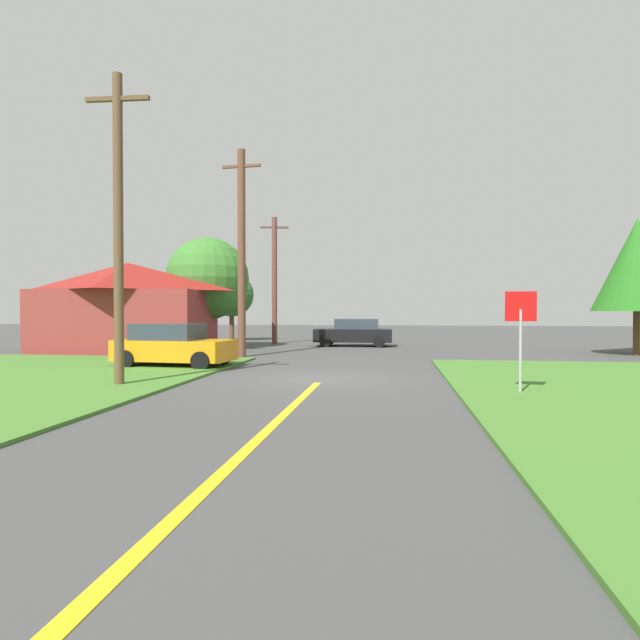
{
  "coord_description": "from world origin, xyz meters",
  "views": [
    {
      "loc": [
        2.18,
        -15.98,
        2.09
      ],
      "look_at": [
        -0.55,
        3.44,
        1.75
      ],
      "focal_mm": 29.4,
      "sensor_mm": 36.0,
      "label": 1
    }
  ],
  "objects_px": {
    "utility_pole_mid": "(242,252)",
    "utility_pole_far": "(274,279)",
    "barn": "(128,307)",
    "parked_car_near_building": "(173,346)",
    "car_approaching_junction": "(354,333)",
    "stop_sign": "(521,322)",
    "oak_tree_left": "(637,265)",
    "pine_tree_center": "(232,295)",
    "utility_pole_near": "(118,225)",
    "oak_tree_right": "(208,279)"
  },
  "relations": [
    {
      "from": "car_approaching_junction",
      "to": "barn",
      "type": "relative_size",
      "value": 0.54
    },
    {
      "from": "car_approaching_junction",
      "to": "utility_pole_far",
      "type": "xyz_separation_m",
      "value": [
        -5.19,
        1.58,
        3.3
      ]
    },
    {
      "from": "stop_sign",
      "to": "utility_pole_far",
      "type": "relative_size",
      "value": 0.32
    },
    {
      "from": "oak_tree_left",
      "to": "car_approaching_junction",
      "type": "bearing_deg",
      "value": 161.89
    },
    {
      "from": "stop_sign",
      "to": "parked_car_near_building",
      "type": "xyz_separation_m",
      "value": [
        -11.22,
        4.95,
        -1.0
      ]
    },
    {
      "from": "parked_car_near_building",
      "to": "utility_pole_near",
      "type": "bearing_deg",
      "value": -78.72
    },
    {
      "from": "car_approaching_junction",
      "to": "utility_pole_far",
      "type": "distance_m",
      "value": 6.35
    },
    {
      "from": "pine_tree_center",
      "to": "car_approaching_junction",
      "type": "bearing_deg",
      "value": -26.51
    },
    {
      "from": "utility_pole_far",
      "to": "utility_pole_mid",
      "type": "bearing_deg",
      "value": -85.96
    },
    {
      "from": "oak_tree_right",
      "to": "barn",
      "type": "height_order",
      "value": "oak_tree_right"
    },
    {
      "from": "oak_tree_right",
      "to": "barn",
      "type": "relative_size",
      "value": 0.73
    },
    {
      "from": "parked_car_near_building",
      "to": "barn",
      "type": "relative_size",
      "value": 0.52
    },
    {
      "from": "parked_car_near_building",
      "to": "barn",
      "type": "distance_m",
      "value": 9.12
    },
    {
      "from": "oak_tree_left",
      "to": "barn",
      "type": "distance_m",
      "value": 25.11
    },
    {
      "from": "stop_sign",
      "to": "parked_car_near_building",
      "type": "bearing_deg",
      "value": -17.93
    },
    {
      "from": "utility_pole_far",
      "to": "barn",
      "type": "height_order",
      "value": "utility_pole_far"
    },
    {
      "from": "utility_pole_near",
      "to": "oak_tree_left",
      "type": "distance_m",
      "value": 22.87
    },
    {
      "from": "barn",
      "to": "utility_pole_far",
      "type": "bearing_deg",
      "value": 48.43
    },
    {
      "from": "parked_car_near_building",
      "to": "car_approaching_junction",
      "type": "relative_size",
      "value": 0.97
    },
    {
      "from": "pine_tree_center",
      "to": "stop_sign",
      "type": "bearing_deg",
      "value": -56.75
    },
    {
      "from": "car_approaching_junction",
      "to": "utility_pole_near",
      "type": "relative_size",
      "value": 0.53
    },
    {
      "from": "parked_car_near_building",
      "to": "oak_tree_left",
      "type": "relative_size",
      "value": 0.68
    },
    {
      "from": "car_approaching_junction",
      "to": "oak_tree_left",
      "type": "bearing_deg",
      "value": 161.96
    },
    {
      "from": "oak_tree_right",
      "to": "pine_tree_center",
      "type": "bearing_deg",
      "value": 97.4
    },
    {
      "from": "parked_car_near_building",
      "to": "oak_tree_left",
      "type": "distance_m",
      "value": 21.31
    },
    {
      "from": "stop_sign",
      "to": "oak_tree_left",
      "type": "bearing_deg",
      "value": -116.51
    },
    {
      "from": "car_approaching_junction",
      "to": "utility_pole_near",
      "type": "distance_m",
      "value": 18.56
    },
    {
      "from": "utility_pole_far",
      "to": "parked_car_near_building",
      "type": "bearing_deg",
      "value": -92.5
    },
    {
      "from": "car_approaching_junction",
      "to": "utility_pole_near",
      "type": "bearing_deg",
      "value": 73.53
    },
    {
      "from": "stop_sign",
      "to": "pine_tree_center",
      "type": "xyz_separation_m",
      "value": [
        -14.34,
        21.87,
        1.39
      ]
    },
    {
      "from": "stop_sign",
      "to": "car_approaching_junction",
      "type": "height_order",
      "value": "stop_sign"
    },
    {
      "from": "barn",
      "to": "parked_car_near_building",
      "type": "bearing_deg",
      "value": -51.76
    },
    {
      "from": "utility_pole_far",
      "to": "oak_tree_right",
      "type": "bearing_deg",
      "value": -121.65
    },
    {
      "from": "utility_pole_far",
      "to": "barn",
      "type": "bearing_deg",
      "value": -131.57
    },
    {
      "from": "utility_pole_near",
      "to": "pine_tree_center",
      "type": "relative_size",
      "value": 1.8
    },
    {
      "from": "utility_pole_far",
      "to": "pine_tree_center",
      "type": "relative_size",
      "value": 1.69
    },
    {
      "from": "utility_pole_near",
      "to": "utility_pole_far",
      "type": "height_order",
      "value": "utility_pole_near"
    },
    {
      "from": "oak_tree_left",
      "to": "pine_tree_center",
      "type": "height_order",
      "value": "oak_tree_left"
    },
    {
      "from": "pine_tree_center",
      "to": "parked_car_near_building",
      "type": "bearing_deg",
      "value": -79.57
    },
    {
      "from": "pine_tree_center",
      "to": "utility_pole_far",
      "type": "bearing_deg",
      "value": -37.6
    },
    {
      "from": "parked_car_near_building",
      "to": "utility_pole_far",
      "type": "height_order",
      "value": "utility_pole_far"
    },
    {
      "from": "pine_tree_center",
      "to": "oak_tree_left",
      "type": "bearing_deg",
      "value": -21.55
    },
    {
      "from": "utility_pole_near",
      "to": "pine_tree_center",
      "type": "distance_m",
      "value": 22.24
    },
    {
      "from": "parked_car_near_building",
      "to": "utility_pole_far",
      "type": "bearing_deg",
      "value": 91.69
    },
    {
      "from": "utility_pole_mid",
      "to": "utility_pole_far",
      "type": "height_order",
      "value": "utility_pole_mid"
    },
    {
      "from": "car_approaching_junction",
      "to": "barn",
      "type": "distance_m",
      "value": 12.68
    },
    {
      "from": "stop_sign",
      "to": "utility_pole_near",
      "type": "bearing_deg",
      "value": 6.02
    },
    {
      "from": "stop_sign",
      "to": "barn",
      "type": "distance_m",
      "value": 20.66
    },
    {
      "from": "car_approaching_junction",
      "to": "pine_tree_center",
      "type": "height_order",
      "value": "pine_tree_center"
    },
    {
      "from": "utility_pole_mid",
      "to": "barn",
      "type": "relative_size",
      "value": 1.11
    }
  ]
}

